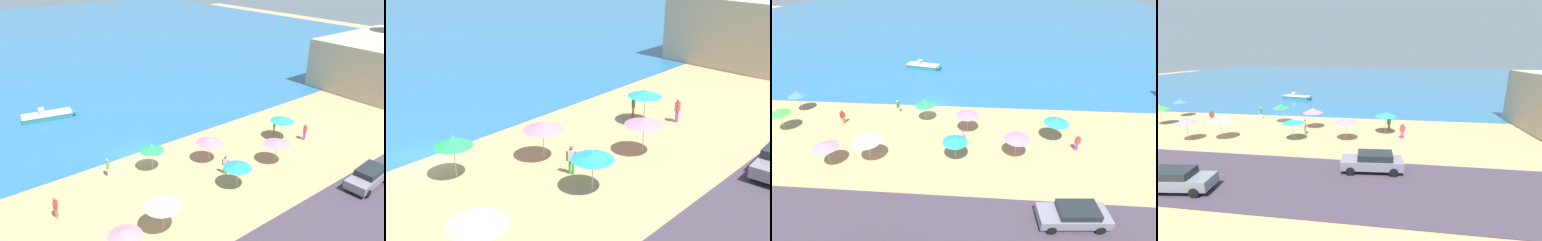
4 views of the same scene
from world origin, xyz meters
TOP-DOWN VIEW (x-y plane):
  - ground_plane at (0.00, 0.00)m, footprint 160.00×160.00m
  - beach_umbrella_1 at (-0.07, -3.30)m, footprint 2.06×2.06m
  - beach_umbrella_2 at (-3.61, -10.31)m, footprint 2.40×2.40m
  - beach_umbrella_5 at (9.15, -8.84)m, footprint 2.25×2.25m
  - beach_umbrella_6 at (13.10, -6.09)m, footprint 2.32×2.32m
  - beach_umbrella_7 at (4.64, -5.13)m, footprint 2.26×2.26m
  - beach_umbrella_8 at (3.83, -9.58)m, footprint 2.21×2.21m
  - bather_0 at (13.49, -4.87)m, footprint 0.45×0.41m
  - bather_1 at (4.41, -7.55)m, footprint 0.38×0.49m
  - bather_2 at (14.83, -7.62)m, footprint 0.57×0.22m
  - harbor_fortress at (38.90, -3.07)m, footprint 17.76×11.88m

SIDE VIEW (x-z plane):
  - ground_plane at x=0.00m, z-range 0.00..0.00m
  - bather_0 at x=13.49m, z-range 0.09..1.71m
  - bather_2 at x=14.83m, z-range 0.10..1.76m
  - bather_1 at x=4.41m, z-range 0.10..1.76m
  - beach_umbrella_8 at x=3.83m, z-range 0.85..3.07m
  - beach_umbrella_5 at x=9.15m, z-range 0.88..3.18m
  - beach_umbrella_7 at x=4.64m, z-range 0.88..3.30m
  - beach_umbrella_1 at x=-0.07m, z-range 0.88..3.31m
  - beach_umbrella_6 at x=13.10m, z-range 0.94..3.39m
  - beach_umbrella_2 at x=-3.61m, z-range 0.94..3.40m
  - harbor_fortress at x=38.90m, z-range -2.66..11.05m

